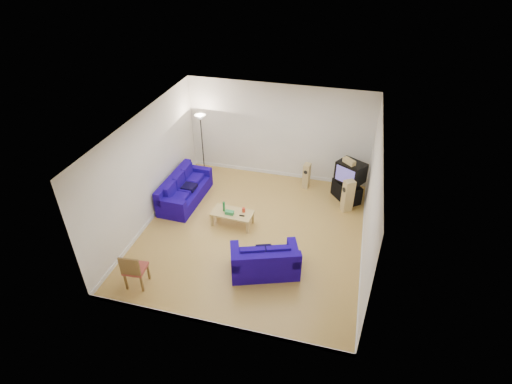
% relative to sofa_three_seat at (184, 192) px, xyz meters
% --- Properties ---
extents(room, '(6.01, 6.51, 3.21)m').
position_rel_sofa_three_seat_xyz_m(room, '(2.47, -1.00, 1.23)').
color(room, olive).
rests_on(room, ground).
extents(sofa_three_seat, '(1.00, 2.20, 0.84)m').
position_rel_sofa_three_seat_xyz_m(sofa_three_seat, '(0.00, 0.00, 0.00)').
color(sofa_three_seat, '#0E005F').
rests_on(sofa_three_seat, ground).
extents(sofa_loveseat, '(1.86, 1.42, 0.82)m').
position_rel_sofa_three_seat_xyz_m(sofa_loveseat, '(3.17, -2.40, 0.00)').
color(sofa_loveseat, '#0E005F').
rests_on(sofa_loveseat, ground).
extents(coffee_table, '(1.19, 0.65, 0.42)m').
position_rel_sofa_three_seat_xyz_m(coffee_table, '(1.83, -0.79, 0.06)').
color(coffee_table, tan).
rests_on(coffee_table, ground).
extents(bottle, '(0.09, 0.09, 0.30)m').
position_rel_sofa_three_seat_xyz_m(bottle, '(1.59, -0.78, 0.26)').
color(bottle, '#197233').
rests_on(bottle, coffee_table).
extents(tissue_box, '(0.24, 0.14, 0.10)m').
position_rel_sofa_three_seat_xyz_m(tissue_box, '(1.78, -0.88, 0.16)').
color(tissue_box, green).
rests_on(tissue_box, coffee_table).
extents(red_canister, '(0.12, 0.12, 0.13)m').
position_rel_sofa_three_seat_xyz_m(red_canister, '(2.13, -0.68, 0.17)').
color(red_canister, red).
rests_on(red_canister, coffee_table).
extents(remote, '(0.15, 0.05, 0.02)m').
position_rel_sofa_three_seat_xyz_m(remote, '(2.14, -0.88, 0.12)').
color(remote, black).
rests_on(remote, coffee_table).
extents(tv_stand, '(0.98, 1.06, 0.57)m').
position_rel_sofa_three_seat_xyz_m(tv_stand, '(4.87, 1.35, -0.03)').
color(tv_stand, black).
rests_on(tv_stand, ground).
extents(av_receiver, '(0.57, 0.60, 0.11)m').
position_rel_sofa_three_seat_xyz_m(av_receiver, '(4.88, 1.38, 0.32)').
color(av_receiver, black).
rests_on(av_receiver, tv_stand).
extents(television, '(0.98, 0.90, 0.61)m').
position_rel_sofa_three_seat_xyz_m(television, '(4.91, 1.34, 0.68)').
color(television, black).
rests_on(television, av_receiver).
extents(centre_speaker, '(0.41, 0.40, 0.14)m').
position_rel_sofa_three_seat_xyz_m(centre_speaker, '(4.82, 1.29, 1.05)').
color(centre_speaker, tan).
rests_on(centre_speaker, television).
extents(speaker_left, '(0.24, 0.29, 0.86)m').
position_rel_sofa_three_seat_xyz_m(speaker_left, '(3.55, 1.70, 0.12)').
color(speaker_left, tan).
rests_on(speaker_left, ground).
extents(speaker_right, '(0.38, 0.36, 1.02)m').
position_rel_sofa_three_seat_xyz_m(speaker_right, '(4.92, 0.75, 0.20)').
color(speaker_right, tan).
rests_on(speaker_right, ground).
extents(floor_lamp, '(0.37, 0.37, 2.15)m').
position_rel_sofa_three_seat_xyz_m(floor_lamp, '(0.02, 1.70, 1.46)').
color(floor_lamp, black).
rests_on(floor_lamp, ground).
extents(dining_chair, '(0.53, 0.53, 1.00)m').
position_rel_sofa_three_seat_xyz_m(dining_chair, '(0.35, -3.63, 0.25)').
color(dining_chair, brown).
rests_on(dining_chair, ground).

